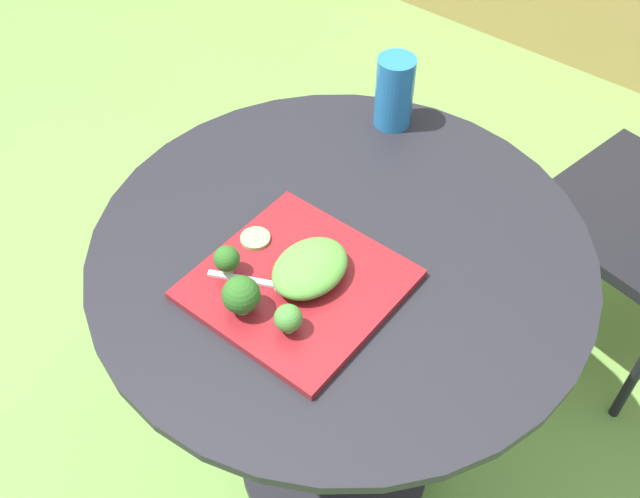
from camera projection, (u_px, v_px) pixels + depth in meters
ground_plane at (335, 460)px, 1.76m from camera, size 12.00×12.00×0.00m
patio_table at (338, 351)px, 1.42m from camera, size 0.82×0.82×0.76m
salad_plate at (297, 284)px, 1.13m from camera, size 0.29×0.29×0.01m
drinking_glass at (394, 95)px, 1.37m from camera, size 0.07×0.07×0.14m
fork at (266, 283)px, 1.12m from camera, size 0.15×0.08×0.00m
lettuce_mound at (310, 268)px, 1.12m from camera, size 0.10×0.13×0.04m
broccoli_floret_0 at (241, 295)px, 1.07m from camera, size 0.06×0.06×0.06m
broccoli_floret_1 at (227, 259)px, 1.12m from camera, size 0.04×0.04×0.05m
broccoli_floret_2 at (288, 318)px, 1.05m from camera, size 0.04×0.04×0.05m
cucumber_slice_0 at (255, 238)px, 1.18m from camera, size 0.05×0.05×0.01m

